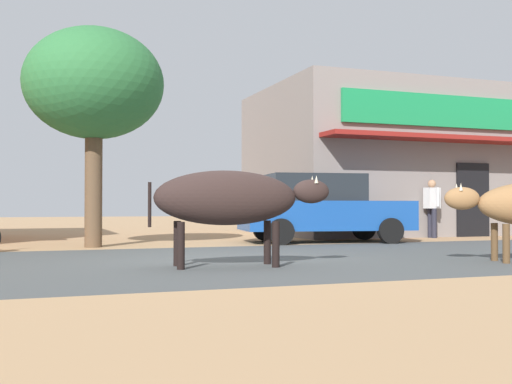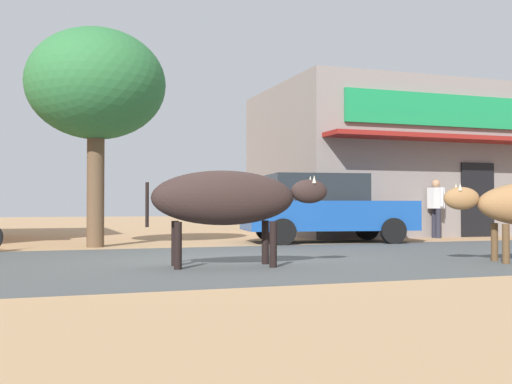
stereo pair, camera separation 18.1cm
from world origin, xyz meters
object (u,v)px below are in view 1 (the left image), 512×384
object	(u,v)px
cow_near_brown	(230,199)
pedestrian_by_shop	(432,204)
parked_hatchback_car	(322,207)
roadside_tree	(94,85)

from	to	relation	value
cow_near_brown	pedestrian_by_shop	distance (m)	9.55
cow_near_brown	pedestrian_by_shop	xyz separation A→B (m)	(7.64, 5.73, -0.06)
parked_hatchback_car	cow_near_brown	size ratio (longest dim) A/B	1.58
parked_hatchback_car	cow_near_brown	xyz separation A→B (m)	(-3.91, -4.96, 0.15)
cow_near_brown	pedestrian_by_shop	size ratio (longest dim) A/B	1.69
roadside_tree	pedestrian_by_shop	size ratio (longest dim) A/B	2.94
roadside_tree	parked_hatchback_car	bearing A→B (deg)	-0.46
roadside_tree	cow_near_brown	bearing A→B (deg)	-73.71
parked_hatchback_car	cow_near_brown	distance (m)	6.32
roadside_tree	pedestrian_by_shop	xyz separation A→B (m)	(9.11, 0.73, -2.53)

